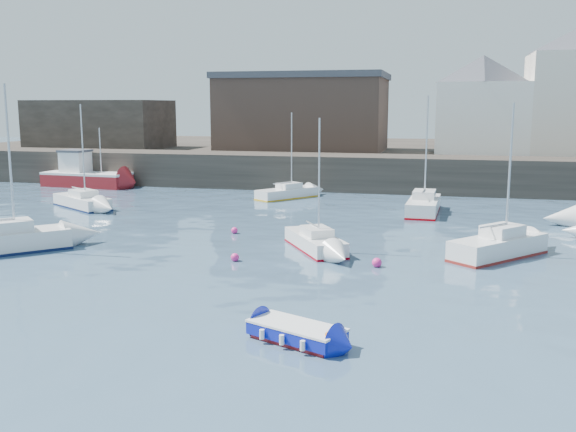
% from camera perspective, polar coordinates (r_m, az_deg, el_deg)
% --- Properties ---
extents(water, '(220.00, 220.00, 0.00)m').
position_cam_1_polar(water, '(23.03, -7.19, -8.65)').
color(water, '#2D4760').
rests_on(water, ground).
extents(quay_wall, '(90.00, 5.00, 3.00)m').
position_cam_1_polar(quay_wall, '(56.23, 5.58, 3.88)').
color(quay_wall, '#28231E').
rests_on(quay_wall, ground).
extents(land_strip, '(90.00, 32.00, 2.80)m').
position_cam_1_polar(land_strip, '(74.03, 7.58, 5.18)').
color(land_strip, '#28231E').
rests_on(land_strip, ground).
extents(bldg_east_d, '(11.14, 11.14, 8.95)m').
position_cam_1_polar(bldg_east_d, '(61.95, 16.83, 9.49)').
color(bldg_east_d, white).
rests_on(bldg_east_d, land_strip).
extents(warehouse, '(16.40, 10.40, 7.60)m').
position_cam_1_polar(warehouse, '(64.89, 1.37, 9.23)').
color(warehouse, '#3D2D26').
rests_on(warehouse, land_strip).
extents(bldg_west, '(14.00, 8.00, 5.00)m').
position_cam_1_polar(bldg_west, '(72.00, -16.35, 7.85)').
color(bldg_west, '#353028').
rests_on(bldg_west, land_strip).
extents(blue_dinghy, '(3.35, 2.44, 0.59)m').
position_cam_1_polar(blue_dinghy, '(20.18, 0.76, -10.28)').
color(blue_dinghy, maroon).
rests_on(blue_dinghy, ground).
extents(fishing_boat, '(8.22, 3.65, 5.30)m').
position_cam_1_polar(fishing_boat, '(61.12, -17.61, 3.49)').
color(fishing_boat, maroon).
rests_on(fishing_boat, ground).
extents(sailboat_a, '(5.89, 6.03, 8.30)m').
position_cam_1_polar(sailboat_a, '(34.97, -24.01, -2.06)').
color(sailboat_a, white).
rests_on(sailboat_a, ground).
extents(sailboat_b, '(4.10, 5.29, 6.66)m').
position_cam_1_polar(sailboat_b, '(32.68, 2.44, -2.26)').
color(sailboat_b, white).
rests_on(sailboat_b, ground).
extents(sailboat_c, '(5.00, 5.43, 7.38)m').
position_cam_1_polar(sailboat_c, '(32.63, 18.22, -2.53)').
color(sailboat_c, white).
rests_on(sailboat_c, ground).
extents(sailboat_e, '(5.78, 4.65, 7.35)m').
position_cam_1_polar(sailboat_e, '(48.31, -17.82, 1.26)').
color(sailboat_e, white).
rests_on(sailboat_e, ground).
extents(sailboat_f, '(2.20, 6.17, 7.92)m').
position_cam_1_polar(sailboat_f, '(44.67, 11.97, 0.96)').
color(sailboat_f, white).
rests_on(sailboat_f, ground).
extents(sailboat_h, '(4.43, 5.20, 6.72)m').
position_cam_1_polar(sailboat_h, '(50.80, -0.10, 2.09)').
color(sailboat_h, white).
rests_on(sailboat_h, ground).
extents(buoy_near, '(0.40, 0.40, 0.40)m').
position_cam_1_polar(buoy_near, '(30.47, -4.74, -4.01)').
color(buoy_near, '#E72782').
rests_on(buoy_near, ground).
extents(buoy_mid, '(0.45, 0.45, 0.45)m').
position_cam_1_polar(buoy_mid, '(29.56, 7.90, -4.51)').
color(buoy_mid, '#E72782').
rests_on(buoy_mid, ground).
extents(buoy_far, '(0.38, 0.38, 0.38)m').
position_cam_1_polar(buoy_far, '(36.98, -4.78, -1.55)').
color(buoy_far, '#E72782').
rests_on(buoy_far, ground).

